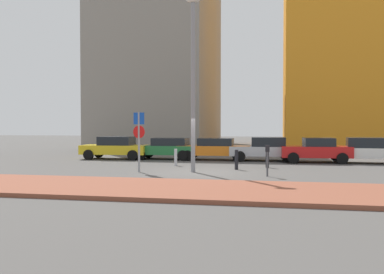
% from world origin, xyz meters
% --- Properties ---
extents(ground_plane, '(120.00, 120.00, 0.00)m').
position_xyz_m(ground_plane, '(0.00, 0.00, 0.00)').
color(ground_plane, '#4C4947').
extents(sidewalk_brick, '(40.00, 4.31, 0.14)m').
position_xyz_m(sidewalk_brick, '(0.00, -5.66, 0.07)').
color(sidewalk_brick, brown).
rests_on(sidewalk_brick, ground).
extents(parked_car_yellow, '(4.30, 2.19, 1.45)m').
position_xyz_m(parked_car_yellow, '(-6.63, 6.44, 0.76)').
color(parked_car_yellow, gold).
rests_on(parked_car_yellow, ground).
extents(parked_car_green, '(3.99, 1.94, 1.37)m').
position_xyz_m(parked_car_green, '(-3.34, 6.84, 0.73)').
color(parked_car_green, '#237238').
rests_on(parked_car_green, ground).
extents(parked_car_orange, '(4.52, 1.88, 1.37)m').
position_xyz_m(parked_car_orange, '(-0.23, 6.88, 0.72)').
color(parked_car_orange, orange).
rests_on(parked_car_orange, ground).
extents(parked_car_silver, '(4.14, 2.14, 1.45)m').
position_xyz_m(parked_car_silver, '(2.85, 6.86, 0.75)').
color(parked_car_silver, '#B7BABF').
rests_on(parked_car_silver, ground).
extents(parked_car_red, '(4.03, 2.22, 1.45)m').
position_xyz_m(parked_car_red, '(5.83, 6.28, 0.74)').
color(parked_car_red, red).
rests_on(parked_car_red, ground).
extents(parked_car_white, '(4.49, 2.20, 1.47)m').
position_xyz_m(parked_car_white, '(8.63, 6.40, 0.76)').
color(parked_car_white, white).
rests_on(parked_car_white, ground).
extents(parking_sign_post, '(0.59, 0.15, 2.81)m').
position_xyz_m(parking_sign_post, '(-2.76, -0.49, 1.77)').
color(parking_sign_post, gray).
rests_on(parking_sign_post, ground).
extents(parking_meter, '(0.18, 0.14, 1.34)m').
position_xyz_m(parking_meter, '(3.15, -1.01, 0.87)').
color(parking_meter, '#4C4C51').
rests_on(parking_meter, ground).
extents(street_lamp, '(0.70, 0.36, 8.16)m').
position_xyz_m(street_lamp, '(-0.28, 0.01, 4.72)').
color(street_lamp, gray).
rests_on(street_lamp, ground).
extents(traffic_bollard_near, '(0.17, 0.17, 0.95)m').
position_xyz_m(traffic_bollard_near, '(3.09, 2.74, 0.47)').
color(traffic_bollard_near, black).
rests_on(traffic_bollard_near, ground).
extents(traffic_bollard_mid, '(0.16, 0.16, 0.90)m').
position_xyz_m(traffic_bollard_mid, '(-1.80, 2.89, 0.45)').
color(traffic_bollard_mid, '#B7B7BC').
rests_on(traffic_bollard_mid, ground).
extents(traffic_bollard_far, '(0.17, 0.17, 0.98)m').
position_xyz_m(traffic_bollard_far, '(1.61, 1.49, 0.49)').
color(traffic_bollard_far, black).
rests_on(traffic_bollard_far, ground).
extents(building_colorful_midrise, '(14.30, 12.22, 26.15)m').
position_xyz_m(building_colorful_midrise, '(11.53, 25.28, 13.08)').
color(building_colorful_midrise, orange).
rests_on(building_colorful_midrise, ground).
extents(building_under_construction, '(11.25, 15.14, 19.33)m').
position_xyz_m(building_under_construction, '(-8.73, 24.98, 9.67)').
color(building_under_construction, gray).
rests_on(building_under_construction, ground).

